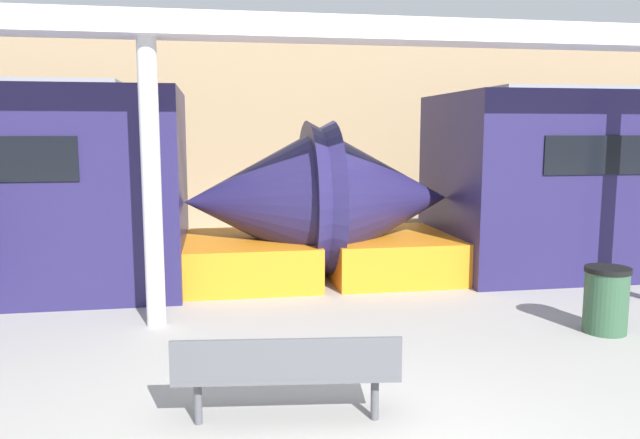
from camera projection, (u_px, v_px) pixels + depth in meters
station_wall at (250, 130)px, 15.44m from camera, size 56.00×0.20×5.00m
bench_near at (287, 369)px, 5.17m from camera, size 1.91×0.65×0.80m
trash_bin at (606, 300)px, 7.63m from camera, size 0.54×0.54×0.82m
support_column_near at (152, 185)px, 7.71m from camera, size 0.24×0.24×3.58m
canopy_beam at (145, 24)px, 7.44m from camera, size 28.00×0.60×0.28m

